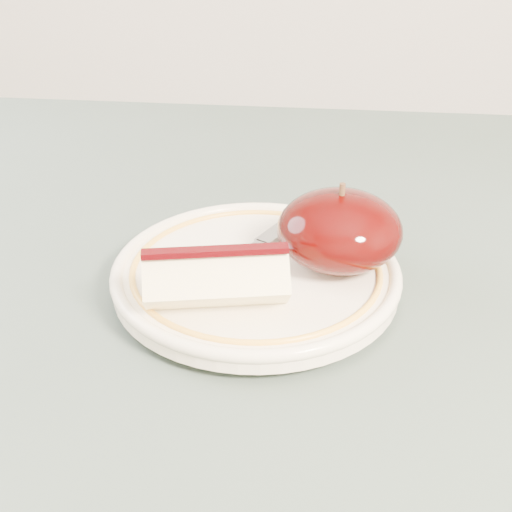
# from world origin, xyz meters

# --- Properties ---
(table) EXTENTS (0.90, 0.90, 0.75)m
(table) POSITION_xyz_m (0.00, 0.00, 0.66)
(table) COLOR brown
(table) RESTS_ON ground
(plate) EXTENTS (0.20, 0.20, 0.02)m
(plate) POSITION_xyz_m (0.01, 0.06, 0.76)
(plate) COLOR #F1E7CA
(plate) RESTS_ON table
(apple_half) EXTENTS (0.08, 0.08, 0.06)m
(apple_half) POSITION_xyz_m (0.07, 0.07, 0.79)
(apple_half) COLOR black
(apple_half) RESTS_ON plate
(apple_wedge) EXTENTS (0.09, 0.05, 0.04)m
(apple_wedge) POSITION_xyz_m (-0.01, 0.01, 0.79)
(apple_wedge) COLOR #FDF1BA
(apple_wedge) RESTS_ON plate
(fork) EXTENTS (0.09, 0.15, 0.00)m
(fork) POSITION_xyz_m (0.01, 0.08, 0.77)
(fork) COLOR gray
(fork) RESTS_ON plate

